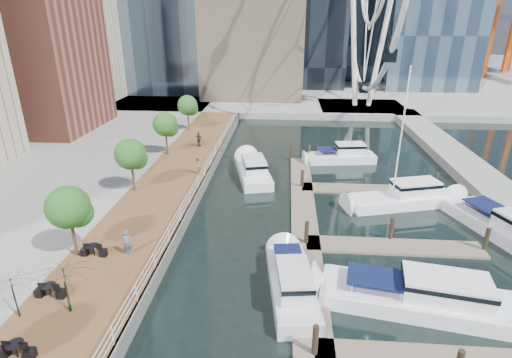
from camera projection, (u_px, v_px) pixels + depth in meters
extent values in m
plane|color=black|center=(254.00, 323.00, 20.76)|extent=(520.00, 520.00, 0.00)
cube|color=brown|center=(166.00, 192.00, 35.08)|extent=(6.00, 60.00, 1.00)
cube|color=#595954|center=(200.00, 193.00, 34.87)|extent=(0.25, 60.00, 1.00)
cube|color=gray|center=(283.00, 71.00, 114.87)|extent=(200.00, 114.00, 1.00)
cube|color=gray|center=(482.00, 180.00, 37.63)|extent=(4.00, 60.00, 1.00)
cube|color=gray|center=(361.00, 108.00, 67.64)|extent=(14.00, 12.00, 1.00)
cube|color=#6D6051|center=(305.00, 229.00, 29.75)|extent=(2.00, 32.00, 0.20)
cube|color=#6D6051|center=(393.00, 247.00, 27.47)|extent=(12.00, 2.00, 0.20)
cube|color=#6D6051|center=(367.00, 189.00, 36.72)|extent=(12.00, 2.00, 0.20)
cube|color=brown|center=(39.00, 50.00, 50.22)|extent=(12.00, 14.00, 20.00)
cube|color=#BCAD8E|center=(56.00, 16.00, 63.95)|extent=(14.00, 16.00, 28.00)
cylinder|color=white|center=(354.00, 23.00, 62.77)|extent=(0.80, 0.80, 26.00)
cylinder|color=white|center=(386.00, 23.00, 62.41)|extent=(0.80, 0.80, 26.00)
cylinder|color=#3F2B1C|center=(74.00, 238.00, 24.45)|extent=(0.20, 0.20, 2.40)
sphere|color=#265B1E|center=(68.00, 207.00, 23.66)|extent=(2.60, 2.60, 2.60)
cylinder|color=#3F2B1C|center=(133.00, 178.00, 33.69)|extent=(0.20, 0.20, 2.40)
sphere|color=#265B1E|center=(130.00, 154.00, 32.91)|extent=(2.60, 2.60, 2.60)
cylinder|color=#3F2B1C|center=(167.00, 143.00, 42.94)|extent=(0.20, 0.20, 2.40)
sphere|color=#265B1E|center=(165.00, 124.00, 42.15)|extent=(2.60, 2.60, 2.60)
cylinder|color=#3F2B1C|center=(188.00, 121.00, 52.18)|extent=(0.20, 0.20, 2.40)
sphere|color=#265B1E|center=(187.00, 105.00, 51.40)|extent=(2.60, 2.60, 2.60)
imported|color=#4F566A|center=(127.00, 243.00, 24.62)|extent=(0.69, 0.55, 1.67)
imported|color=gray|center=(197.00, 166.00, 37.49)|extent=(0.65, 0.84, 1.72)
imported|color=#2F333A|center=(199.00, 139.00, 45.67)|extent=(1.09, 0.73, 1.71)
imported|color=#0E3411|center=(66.00, 290.00, 19.58)|extent=(3.78, 3.81, 2.66)
imported|color=black|center=(14.00, 298.00, 19.29)|extent=(2.90, 2.94, 2.32)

